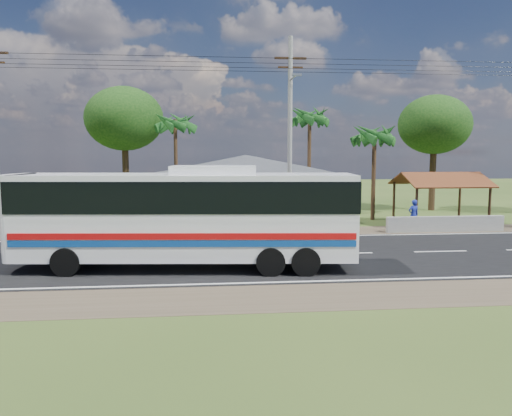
{
  "coord_description": "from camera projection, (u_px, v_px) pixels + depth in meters",
  "views": [
    {
      "loc": [
        -1.74,
        -21.73,
        4.6
      ],
      "look_at": [
        0.52,
        1.0,
        2.03
      ],
      "focal_mm": 35.0,
      "sensor_mm": 36.0,
      "label": 1
    }
  ],
  "objects": [
    {
      "name": "tree_behind_house",
      "position": [
        124.0,
        119.0,
        38.39
      ],
      "size": [
        6.0,
        6.0,
        9.61
      ],
      "color": "#47301E",
      "rests_on": "ground"
    },
    {
      "name": "road",
      "position": [
        247.0,
        256.0,
        22.17
      ],
      "size": [
        120.0,
        16.0,
        0.03
      ],
      "color": "black",
      "rests_on": "ground"
    },
    {
      "name": "house",
      "position": [
        246.0,
        180.0,
        34.83
      ],
      "size": [
        12.4,
        10.0,
        5.0
      ],
      "color": "tan",
      "rests_on": "ground"
    },
    {
      "name": "utility_poles",
      "position": [
        284.0,
        131.0,
        28.2
      ],
      "size": [
        32.8,
        2.22,
        11.0
      ],
      "color": "#9E9E99",
      "rests_on": "ground"
    },
    {
      "name": "palm_far",
      "position": [
        175.0,
        124.0,
        36.85
      ],
      "size": [
        2.8,
        2.8,
        7.7
      ],
      "color": "#47301E",
      "rests_on": "ground"
    },
    {
      "name": "tree_behind_shed",
      "position": [
        435.0,
        125.0,
        38.82
      ],
      "size": [
        5.6,
        5.6,
        9.02
      ],
      "color": "#47301E",
      "rests_on": "ground"
    },
    {
      "name": "concrete_barrier",
      "position": [
        445.0,
        224.0,
        28.84
      ],
      "size": [
        7.0,
        0.3,
        0.9
      ],
      "primitive_type": "cube",
      "color": "#9E9E99",
      "rests_on": "ground"
    },
    {
      "name": "waiting_shed",
      "position": [
        440.0,
        182.0,
        31.55
      ],
      "size": [
        5.2,
        4.48,
        3.35
      ],
      "color": "#3C2516",
      "rests_on": "ground"
    },
    {
      "name": "palm_near",
      "position": [
        375.0,
        135.0,
        33.34
      ],
      "size": [
        2.8,
        2.8,
        6.7
      ],
      "color": "#47301E",
      "rests_on": "ground"
    },
    {
      "name": "motorcycle",
      "position": [
        267.0,
        225.0,
        28.34
      ],
      "size": [
        1.85,
        0.94,
        0.93
      ],
      "primitive_type": "imported",
      "rotation": [
        0.0,
        0.0,
        1.76
      ],
      "color": "black",
      "rests_on": "ground"
    },
    {
      "name": "person",
      "position": [
        413.0,
        215.0,
        29.53
      ],
      "size": [
        0.72,
        0.53,
        1.8
      ],
      "primitive_type": "imported",
      "rotation": [
        0.0,
        0.0,
        3.3
      ],
      "color": "navy",
      "rests_on": "ground"
    },
    {
      "name": "palm_mid",
      "position": [
        310.0,
        118.0,
        37.29
      ],
      "size": [
        2.8,
        2.8,
        8.2
      ],
      "color": "#47301E",
      "rests_on": "ground"
    },
    {
      "name": "ground",
      "position": [
        247.0,
        256.0,
        22.17
      ],
      "size": [
        120.0,
        120.0,
        0.0
      ],
      "primitive_type": "plane",
      "color": "#314A1A",
      "rests_on": "ground"
    },
    {
      "name": "coach_bus",
      "position": [
        187.0,
        210.0,
        19.52
      ],
      "size": [
        13.29,
        3.98,
        4.07
      ],
      "rotation": [
        0.0,
        0.0,
        -0.09
      ],
      "color": "white",
      "rests_on": "ground"
    }
  ]
}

